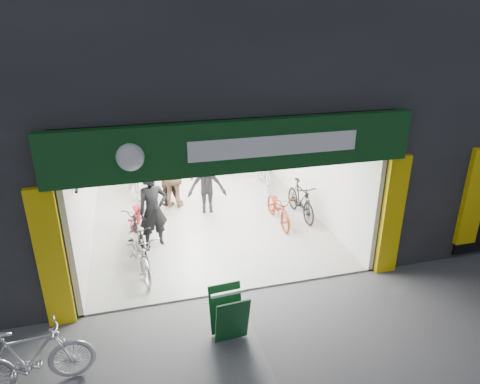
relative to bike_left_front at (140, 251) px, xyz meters
name	(u,v)px	position (x,y,z in m)	size (l,w,h in m)	color
ground	(238,292)	(1.80, -1.28, -0.50)	(60.00, 60.00, 0.00)	#56565B
building	(223,46)	(2.71, 3.71, 3.82)	(17.00, 10.27, 8.00)	#232326
bike_left_front	(140,251)	(0.00, 0.00, 0.00)	(0.66, 1.90, 1.00)	#B0B0B5
bike_left_midfront	(139,240)	(0.00, 0.52, -0.02)	(0.45, 1.58, 0.95)	black
bike_left_midback	(136,218)	(-0.01, 1.78, -0.07)	(0.56, 1.62, 0.85)	maroon
bike_left_back	(133,179)	(0.00, 4.30, 0.05)	(0.52, 1.83, 1.10)	#A4A4A8
bike_right_front	(301,200)	(4.30, 1.59, 0.01)	(0.48, 1.70, 1.02)	black
bike_right_mid	(279,208)	(3.61, 1.39, -0.06)	(0.59, 1.68, 0.88)	maroon
bike_right_back	(264,173)	(4.03, 3.88, 0.01)	(0.48, 1.70, 1.02)	#AAAAAF
parked_bike	(31,358)	(-1.67, -2.75, 0.03)	(0.50, 1.77, 1.06)	silver
customer_a	(153,210)	(0.38, 1.01, 0.44)	(0.68, 0.45, 1.87)	black
customer_b	(167,177)	(0.94, 3.35, 0.36)	(0.83, 0.65, 1.72)	#382419
customer_c	(207,186)	(1.92, 2.47, 0.32)	(1.06, 0.61, 1.64)	black
customer_d	(174,177)	(1.10, 3.04, 0.45)	(1.11, 0.46, 1.89)	#87694E
sandwich_board	(229,313)	(1.34, -2.46, -0.01)	(0.61, 0.62, 0.89)	#0F3E1B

